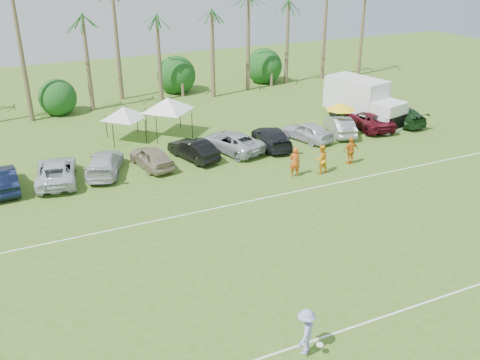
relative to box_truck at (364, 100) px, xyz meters
name	(u,v)px	position (x,y,z in m)	size (l,w,h in m)	color
field_lines	(272,257)	(-17.18, -15.72, -1.92)	(80.00, 12.10, 0.01)	white
palm_tree_4	(70,25)	(-21.18, 14.28, 5.55)	(2.40, 2.40, 8.90)	brown
palm_tree_5	(115,13)	(-17.18, 14.28, 6.43)	(2.40, 2.40, 9.90)	brown
palm_tree_6	(158,0)	(-13.18, 14.28, 7.29)	(2.40, 2.40, 10.90)	brown
palm_tree_8	(246,15)	(-4.18, 14.28, 5.55)	(2.40, 2.40, 8.90)	brown
palm_tree_9	(291,3)	(0.82, 14.28, 6.43)	(2.40, 2.40, 9.90)	brown
bush_tree_1	(54,89)	(-23.18, 15.28, -0.13)	(4.00, 4.00, 4.00)	brown
bush_tree_2	(179,76)	(-11.18, 15.28, -0.13)	(4.00, 4.00, 4.00)	brown
bush_tree_3	(267,67)	(-1.18, 15.28, -0.13)	(4.00, 4.00, 4.00)	brown
sideline_player_a	(295,162)	(-11.17, -7.61, -0.92)	(0.73, 0.48, 2.01)	#D85518
sideline_player_b	(321,159)	(-9.31, -7.89, -0.94)	(0.96, 0.75, 1.98)	orange
sideline_player_c	(351,151)	(-6.56, -7.39, -0.94)	(1.15, 0.48, 1.96)	orange
box_truck	(364,100)	(0.00, 0.00, 0.00)	(4.24, 7.41, 3.60)	white
canopy_tent_left	(124,107)	(-19.45, 3.99, 0.74)	(3.85, 3.85, 3.12)	black
canopy_tent_right	(167,98)	(-16.05, 3.71, 1.13)	(4.41, 4.41, 3.57)	black
market_umbrella	(341,106)	(-3.78, -2.01, 0.44)	(2.37, 2.37, 2.64)	black
frisbee_player	(306,332)	(-19.18, -22.11, -0.98)	(1.39, 1.34, 1.90)	#9A98D8
parked_car_1	(4,179)	(-28.57, -1.86, -1.20)	(1.54, 4.42, 1.46)	black
parked_car_2	(56,171)	(-25.45, -1.94, -1.20)	(2.42, 5.24, 1.46)	silver
parked_car_3	(105,163)	(-22.34, -1.83, -1.20)	(2.04, 5.02, 1.46)	silver
parked_car_4	(151,157)	(-19.22, -2.14, -1.20)	(1.72, 4.27, 1.46)	tan
parked_car_5	(193,149)	(-16.11, -1.94, -1.20)	(1.54, 4.42, 1.46)	black
parked_car_6	(232,142)	(-12.99, -1.68, -1.20)	(2.42, 5.24, 1.46)	#AEB2B9
parked_car_7	(272,137)	(-9.88, -2.02, -1.20)	(2.04, 5.02, 1.46)	black
parked_car_8	(307,131)	(-6.76, -2.00, -1.20)	(1.72, 4.27, 1.46)	silver
parked_car_9	(340,126)	(-3.65, -1.92, -1.20)	(1.54, 4.42, 1.46)	gray
parked_car_10	(369,120)	(-0.53, -1.60, -1.20)	(2.42, 5.24, 1.46)	#540E1A
parked_car_11	(400,115)	(2.58, -1.74, -1.20)	(2.04, 5.02, 1.46)	#173918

